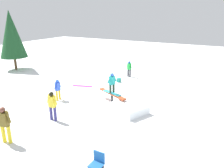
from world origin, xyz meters
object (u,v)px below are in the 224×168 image
at_px(loose_snowboard_magenta, 83,86).
at_px(bystander_blue, 58,89).
at_px(folding_chair, 97,166).
at_px(backpack_on_snow, 119,80).
at_px(bystander_brown, 4,123).
at_px(bystander_green, 129,68).
at_px(main_rider_on_rail, 112,83).
at_px(pine_tree_near, 11,34).
at_px(bystander_yellow, 52,105).
at_px(rail_feature, 112,95).

bearing_deg(loose_snowboard_magenta, bystander_blue, 78.06).
relative_size(folding_chair, backpack_on_snow, 2.59).
distance_m(bystander_brown, bystander_green, 11.98).
bearing_deg(main_rider_on_rail, folding_chair, 133.40).
relative_size(bystander_blue, folding_chair, 1.56).
xyz_separation_m(bystander_blue, loose_snowboard_magenta, (0.31, -3.02, -0.76)).
bearing_deg(bystander_brown, main_rider_on_rail, 58.08).
bearing_deg(bystander_blue, pine_tree_near, -113.30).
relative_size(bystander_brown, bystander_green, 1.20).
bearing_deg(bystander_blue, backpack_on_snow, 163.07).
bearing_deg(bystander_blue, bystander_brown, 16.94).
bearing_deg(bystander_yellow, main_rider_on_rail, -115.05).
relative_size(main_rider_on_rail, loose_snowboard_magenta, 0.92).
bearing_deg(folding_chair, bystander_yellow, 150.87).
distance_m(bystander_green, folding_chair, 12.54).
xyz_separation_m(main_rider_on_rail, folding_chair, (-2.70, 5.90, -0.87)).
bearing_deg(backpack_on_snow, main_rider_on_rail, 32.84).
relative_size(rail_feature, loose_snowboard_magenta, 1.52).
distance_m(main_rider_on_rail, loose_snowboard_magenta, 4.19).
bearing_deg(backpack_on_snow, bystander_yellow, 11.53).
bearing_deg(pine_tree_near, bystander_blue, 156.36).
xyz_separation_m(bystander_green, bystander_yellow, (0.01, 9.43, 0.10)).
relative_size(bystander_brown, folding_chair, 1.91).
height_order(bystander_blue, bystander_brown, bystander_brown).
xyz_separation_m(main_rider_on_rail, bystander_yellow, (1.56, 3.54, -0.40)).
height_order(bystander_green, loose_snowboard_magenta, bystander_green).
height_order(main_rider_on_rail, bystander_blue, main_rider_on_rail).
height_order(bystander_blue, bystander_green, bystander_green).
relative_size(bystander_blue, bystander_yellow, 0.87).
bearing_deg(bystander_yellow, rail_feature, -115.05).
bearing_deg(pine_tree_near, backpack_on_snow, -173.34).
xyz_separation_m(loose_snowboard_magenta, pine_tree_near, (8.96, -1.04, 3.45)).
bearing_deg(loose_snowboard_magenta, backpack_on_snow, -148.09).
xyz_separation_m(bystander_yellow, pine_tree_near, (10.99, -6.33, 2.57)).
xyz_separation_m(folding_chair, backpack_on_snow, (4.32, -9.97, -0.24)).
xyz_separation_m(bystander_brown, backpack_on_snow, (-0.22, -10.15, -0.77)).
relative_size(bystander_green, backpack_on_snow, 4.14).
relative_size(bystander_blue, pine_tree_near, 0.24).
bearing_deg(bystander_brown, loose_snowboard_magenta, 87.48).
bearing_deg(rail_feature, pine_tree_near, 12.04).
height_order(bystander_brown, pine_tree_near, pine_tree_near).
relative_size(main_rider_on_rail, bystander_brown, 0.85).
bearing_deg(bystander_brown, rail_feature, 58.08).
bearing_deg(bystander_green, pine_tree_near, -141.28).
height_order(bystander_blue, pine_tree_near, pine_tree_near).
bearing_deg(main_rider_on_rail, bystander_green, -56.40).
height_order(main_rider_on_rail, bystander_green, main_rider_on_rail).
bearing_deg(backpack_on_snow, loose_snowboard_magenta, -29.25).
bearing_deg(main_rider_on_rail, backpack_on_snow, -49.38).
bearing_deg(pine_tree_near, rail_feature, 167.46).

